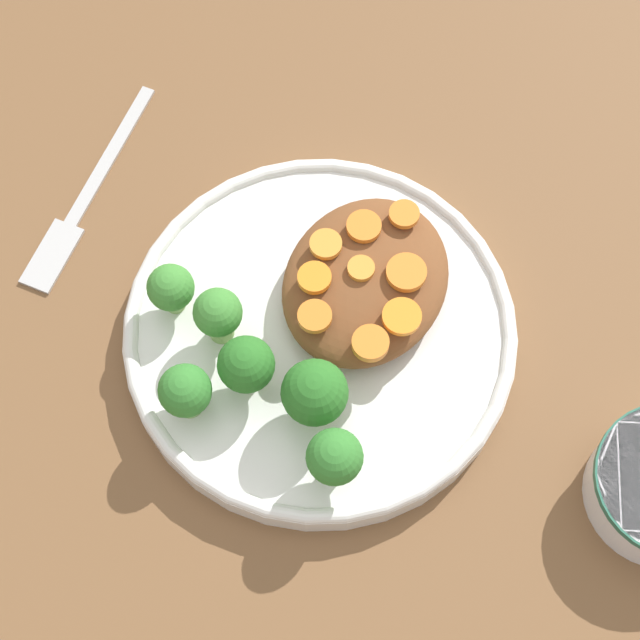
{
  "coord_description": "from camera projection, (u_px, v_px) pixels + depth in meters",
  "views": [
    {
      "loc": [
        -0.25,
        -0.13,
        0.69
      ],
      "look_at": [
        0.0,
        0.0,
        0.04
      ],
      "focal_mm": 60.0,
      "sensor_mm": 36.0,
      "label": 1
    }
  ],
  "objects": [
    {
      "name": "carrot_slice_1",
      "position": [
        359.0,
        224.0,
        0.72
      ],
      "size": [
        0.02,
        0.02,
        0.0
      ],
      "primitive_type": "cylinder",
      "color": "orange",
      "rests_on": "stew_mound"
    },
    {
      "name": "carrot_slice_4",
      "position": [
        406.0,
        272.0,
        0.7
      ],
      "size": [
        0.03,
        0.03,
        0.01
      ],
      "primitive_type": "cylinder",
      "color": "orange",
      "rests_on": "stew_mound"
    },
    {
      "name": "stew_mound",
      "position": [
        366.0,
        281.0,
        0.72
      ],
      "size": [
        0.13,
        0.11,
        0.03
      ],
      "primitive_type": "ellipsoid",
      "color": "brown",
      "rests_on": "plate"
    },
    {
      "name": "broccoli_floret_5",
      "position": [
        335.0,
        458.0,
        0.66
      ],
      "size": [
        0.04,
        0.04,
        0.05
      ],
      "color": "#7FA85B",
      "rests_on": "plate"
    },
    {
      "name": "carrot_slice_0",
      "position": [
        361.0,
        268.0,
        0.71
      ],
      "size": [
        0.02,
        0.02,
        0.0
      ],
      "primitive_type": "cylinder",
      "color": "orange",
      "rests_on": "stew_mound"
    },
    {
      "name": "carrot_slice_7",
      "position": [
        370.0,
        343.0,
        0.68
      ],
      "size": [
        0.02,
        0.02,
        0.01
      ],
      "primitive_type": "cylinder",
      "color": "orange",
      "rests_on": "stew_mound"
    },
    {
      "name": "carrot_slice_5",
      "position": [
        308.0,
        313.0,
        0.69
      ],
      "size": [
        0.02,
        0.02,
        0.01
      ],
      "primitive_type": "cylinder",
      "color": "orange",
      "rests_on": "stew_mound"
    },
    {
      "name": "carrot_slice_2",
      "position": [
        402.0,
        317.0,
        0.69
      ],
      "size": [
        0.03,
        0.03,
        0.0
      ],
      "primitive_type": "cylinder",
      "color": "orange",
      "rests_on": "stew_mound"
    },
    {
      "name": "carrot_slice_6",
      "position": [
        404.0,
        214.0,
        0.72
      ],
      "size": [
        0.02,
        0.02,
        0.0
      ],
      "primitive_type": "cylinder",
      "color": "orange",
      "rests_on": "stew_mound"
    },
    {
      "name": "plate",
      "position": [
        320.0,
        333.0,
        0.73
      ],
      "size": [
        0.27,
        0.27,
        0.03
      ],
      "color": "silver",
      "rests_on": "ground_plane"
    },
    {
      "name": "broccoli_floret_4",
      "position": [
        218.0,
        315.0,
        0.7
      ],
      "size": [
        0.03,
        0.03,
        0.05
      ],
      "color": "#759E51",
      "rests_on": "plate"
    },
    {
      "name": "broccoli_floret_1",
      "position": [
        246.0,
        365.0,
        0.68
      ],
      "size": [
        0.04,
        0.04,
        0.05
      ],
      "color": "#7FA85B",
      "rests_on": "plate"
    },
    {
      "name": "carrot_slice_8",
      "position": [
        326.0,
        244.0,
        0.71
      ],
      "size": [
        0.02,
        0.02,
        0.0
      ],
      "primitive_type": "cylinder",
      "color": "orange",
      "rests_on": "stew_mound"
    },
    {
      "name": "ground_plane",
      "position": [
        320.0,
        340.0,
        0.75
      ],
      "size": [
        4.0,
        4.0,
        0.0
      ],
      "primitive_type": "plane",
      "color": "brown"
    },
    {
      "name": "broccoli_floret_3",
      "position": [
        185.0,
        392.0,
        0.68
      ],
      "size": [
        0.04,
        0.04,
        0.05
      ],
      "color": "#7FA85B",
      "rests_on": "plate"
    },
    {
      "name": "fork",
      "position": [
        81.0,
        204.0,
        0.79
      ],
      "size": [
        0.19,
        0.03,
        0.01
      ],
      "rotation": [
        0.0,
        0.0,
        9.49
      ],
      "color": "#B4B4B4",
      "rests_on": "ground_plane"
    },
    {
      "name": "broccoli_floret_0",
      "position": [
        171.0,
        289.0,
        0.71
      ],
      "size": [
        0.03,
        0.03,
        0.04
      ],
      "color": "#7FA85B",
      "rests_on": "plate"
    },
    {
      "name": "carrot_slice_3",
      "position": [
        314.0,
        278.0,
        0.7
      ],
      "size": [
        0.02,
        0.02,
        0.01
      ],
      "primitive_type": "cylinder",
      "color": "orange",
      "rests_on": "stew_mound"
    },
    {
      "name": "broccoli_floret_2",
      "position": [
        315.0,
        393.0,
        0.67
      ],
      "size": [
        0.04,
        0.04,
        0.06
      ],
      "color": "#7FA85B",
      "rests_on": "plate"
    }
  ]
}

